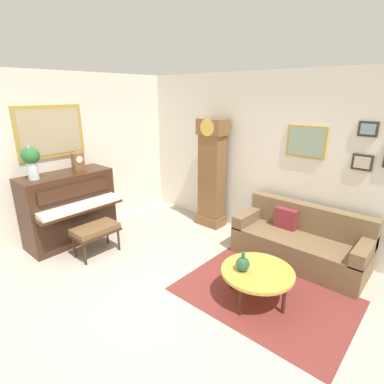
# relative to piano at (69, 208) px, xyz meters

# --- Properties ---
(ground_plane) EXTENTS (6.40, 6.00, 0.10)m
(ground_plane) POSITION_rel_piano_xyz_m (2.23, 0.04, -0.66)
(ground_plane) COLOR #B2A899
(wall_left) EXTENTS (0.13, 4.90, 2.80)m
(wall_left) POSITION_rel_piano_xyz_m (-0.37, 0.04, 0.80)
(wall_left) COLOR silver
(wall_left) RESTS_ON ground_plane
(wall_back) EXTENTS (5.30, 0.13, 2.80)m
(wall_back) POSITION_rel_piano_xyz_m (2.25, 2.44, 0.79)
(wall_back) COLOR silver
(wall_back) RESTS_ON ground_plane
(area_rug) EXTENTS (2.10, 1.50, 0.01)m
(area_rug) POSITION_rel_piano_xyz_m (3.25, 0.84, -0.61)
(area_rug) COLOR maroon
(area_rug) RESTS_ON ground_plane
(piano) EXTENTS (0.87, 1.44, 1.21)m
(piano) POSITION_rel_piano_xyz_m (0.00, 0.00, 0.00)
(piano) COLOR #3D2316
(piano) RESTS_ON ground_plane
(piano_bench) EXTENTS (0.42, 0.70, 0.48)m
(piano_bench) POSITION_rel_piano_xyz_m (0.73, 0.02, -0.20)
(piano_bench) COLOR #3D2316
(piano_bench) RESTS_ON ground_plane
(grandfather_clock) EXTENTS (0.52, 0.34, 2.03)m
(grandfather_clock) POSITION_rel_piano_xyz_m (1.38, 2.12, 0.35)
(grandfather_clock) COLOR brown
(grandfather_clock) RESTS_ON ground_plane
(couch) EXTENTS (1.90, 0.80, 0.84)m
(couch) POSITION_rel_piano_xyz_m (3.22, 1.96, -0.30)
(couch) COLOR brown
(couch) RESTS_ON ground_plane
(coffee_table) EXTENTS (0.88, 0.88, 0.42)m
(coffee_table) POSITION_rel_piano_xyz_m (3.21, 0.69, -0.22)
(coffee_table) COLOR gold
(coffee_table) RESTS_ON ground_plane
(mantel_clock) EXTENTS (0.13, 0.18, 0.38)m
(mantel_clock) POSITION_rel_piano_xyz_m (0.00, 0.25, 0.77)
(mantel_clock) COLOR brown
(mantel_clock) RESTS_ON piano
(flower_vase) EXTENTS (0.26, 0.26, 0.58)m
(flower_vase) POSITION_rel_piano_xyz_m (0.00, -0.48, 0.91)
(flower_vase) COLOR silver
(flower_vase) RESTS_ON piano
(green_jug) EXTENTS (0.17, 0.17, 0.24)m
(green_jug) POSITION_rel_piano_xyz_m (3.07, 0.57, -0.10)
(green_jug) COLOR #234C33
(green_jug) RESTS_ON coffee_table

